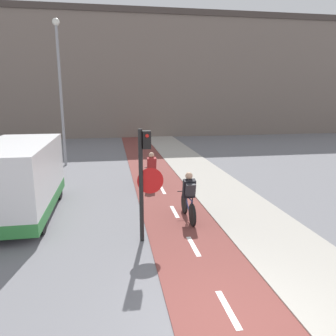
{
  "coord_description": "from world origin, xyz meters",
  "views": [
    {
      "loc": [
        -1.92,
        -4.35,
        3.74
      ],
      "look_at": [
        0.0,
        6.74,
        1.2
      ],
      "focal_mm": 35.0,
      "sensor_mm": 36.0,
      "label": 1
    }
  ],
  "objects_px": {
    "traffic_light_pole": "(144,173)",
    "cyclist_far": "(152,171)",
    "street_lamp_far": "(60,80)",
    "cyclist_near": "(189,197)",
    "van": "(18,181)"
  },
  "relations": [
    {
      "from": "street_lamp_far",
      "to": "cyclist_far",
      "type": "relative_size",
      "value": 4.47
    },
    {
      "from": "cyclist_far",
      "to": "street_lamp_far",
      "type": "bearing_deg",
      "value": 128.93
    },
    {
      "from": "traffic_light_pole",
      "to": "van",
      "type": "relative_size",
      "value": 0.61
    },
    {
      "from": "street_lamp_far",
      "to": "cyclist_far",
      "type": "xyz_separation_m",
      "value": [
        4.05,
        -5.02,
        -3.81
      ]
    },
    {
      "from": "cyclist_near",
      "to": "traffic_light_pole",
      "type": "bearing_deg",
      "value": -140.07
    },
    {
      "from": "van",
      "to": "traffic_light_pole",
      "type": "bearing_deg",
      "value": -34.09
    },
    {
      "from": "van",
      "to": "cyclist_far",
      "type": "bearing_deg",
      "value": 29.51
    },
    {
      "from": "street_lamp_far",
      "to": "van",
      "type": "relative_size",
      "value": 1.54
    },
    {
      "from": "cyclist_far",
      "to": "van",
      "type": "relative_size",
      "value": 0.34
    },
    {
      "from": "street_lamp_far",
      "to": "van",
      "type": "height_order",
      "value": "street_lamp_far"
    },
    {
      "from": "street_lamp_far",
      "to": "cyclist_far",
      "type": "distance_m",
      "value": 7.49
    },
    {
      "from": "traffic_light_pole",
      "to": "cyclist_near",
      "type": "bearing_deg",
      "value": 39.93
    },
    {
      "from": "traffic_light_pole",
      "to": "van",
      "type": "distance_m",
      "value": 4.48
    },
    {
      "from": "cyclist_far",
      "to": "traffic_light_pole",
      "type": "bearing_deg",
      "value": -98.93
    },
    {
      "from": "traffic_light_pole",
      "to": "cyclist_far",
      "type": "height_order",
      "value": "traffic_light_pole"
    }
  ]
}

